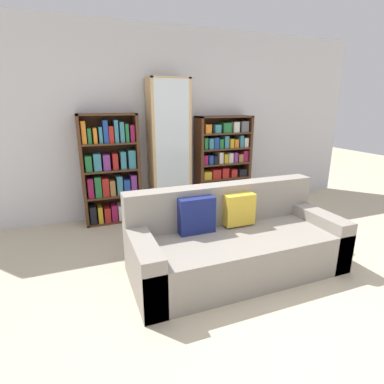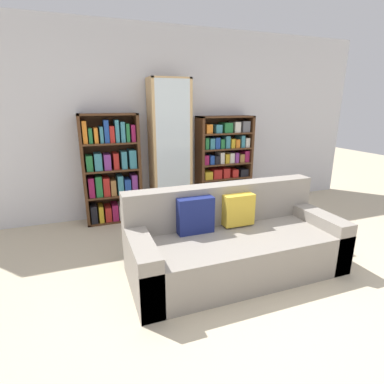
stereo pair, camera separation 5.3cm
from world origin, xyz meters
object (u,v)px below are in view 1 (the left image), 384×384
at_px(couch, 235,243).
at_px(bookshelf_left, 111,172).
at_px(wine_bottle, 219,219).
at_px(display_cabinet, 169,150).
at_px(bookshelf_right, 223,165).

height_order(couch, bookshelf_left, bookshelf_left).
xyz_separation_m(couch, wine_bottle, (0.30, 0.95, -0.14)).
bearing_deg(wine_bottle, bookshelf_left, 145.80).
distance_m(display_cabinet, wine_bottle, 1.26).
height_order(bookshelf_left, display_cabinet, display_cabinet).
bearing_deg(wine_bottle, couch, -107.56).
bearing_deg(bookshelf_left, display_cabinet, -1.10).
xyz_separation_m(display_cabinet, bookshelf_right, (0.90, 0.02, -0.28)).
xyz_separation_m(bookshelf_left, bookshelf_right, (1.74, -0.00, -0.02)).
height_order(couch, wine_bottle, couch).
bearing_deg(bookshelf_right, bookshelf_left, 179.99).
height_order(bookshelf_left, bookshelf_right, bookshelf_left).
bearing_deg(bookshelf_left, couch, -61.80).
bearing_deg(couch, display_cabinet, 93.96).
height_order(couch, display_cabinet, display_cabinet).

